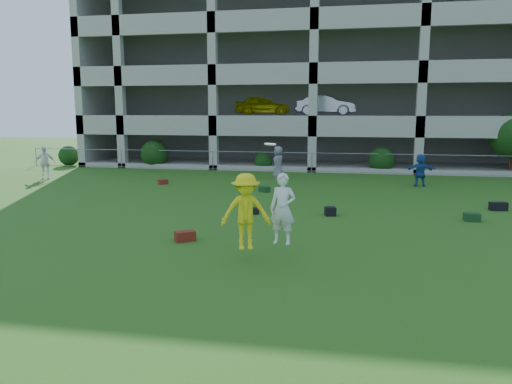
% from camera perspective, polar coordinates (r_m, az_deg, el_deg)
% --- Properties ---
extents(ground, '(100.00, 100.00, 0.00)m').
position_cam_1_polar(ground, '(11.05, -1.98, -9.71)').
color(ground, '#235114').
rests_on(ground, ground).
extents(bystander_b, '(1.09, 0.91, 1.74)m').
position_cam_1_polar(bystander_b, '(28.61, -23.02, 3.09)').
color(bystander_b, white).
rests_on(bystander_b, ground).
extents(bystander_c, '(0.64, 0.91, 1.75)m').
position_cam_1_polar(bystander_c, '(26.35, 2.54, 3.35)').
color(bystander_c, slate).
rests_on(bystander_c, ground).
extents(bystander_d, '(1.46, 0.49, 1.56)m').
position_cam_1_polar(bystander_d, '(25.10, 18.26, 2.39)').
color(bystander_d, '#204A93').
rests_on(bystander_d, ground).
extents(bag_red_a, '(0.62, 0.56, 0.28)m').
position_cam_1_polar(bag_red_a, '(14.08, -8.10, -5.01)').
color(bag_red_a, '#612010').
rests_on(bag_red_a, ground).
extents(bag_black_b, '(0.40, 0.25, 0.22)m').
position_cam_1_polar(bag_black_b, '(17.54, -0.35, -2.17)').
color(bag_black_b, black).
rests_on(bag_black_b, ground).
extents(bag_green_c, '(0.50, 0.35, 0.26)m').
position_cam_1_polar(bag_green_c, '(17.89, 23.45, -2.66)').
color(bag_green_c, '#123218').
rests_on(bag_green_c, ground).
extents(crate_d, '(0.43, 0.43, 0.30)m').
position_cam_1_polar(crate_d, '(17.45, 8.49, -2.20)').
color(crate_d, black).
rests_on(crate_d, ground).
extents(bag_black_e, '(0.65, 0.41, 0.30)m').
position_cam_1_polar(bag_black_e, '(20.19, 25.96, -1.48)').
color(bag_black_e, black).
rests_on(bag_black_e, ground).
extents(bag_red_f, '(0.50, 0.53, 0.24)m').
position_cam_1_polar(bag_red_f, '(24.98, -10.59, 1.14)').
color(bag_red_f, maroon).
rests_on(bag_red_f, ground).
extents(bag_green_g, '(0.57, 0.56, 0.25)m').
position_cam_1_polar(bag_green_g, '(22.27, 0.98, 0.33)').
color(bag_green_g, '#133518').
rests_on(bag_green_g, ground).
extents(frisbee_contest, '(1.89, 1.01, 2.59)m').
position_cam_1_polar(frisbee_contest, '(11.96, -0.24, -2.17)').
color(frisbee_contest, yellow).
rests_on(frisbee_contest, ground).
extents(parking_garage, '(30.00, 14.00, 12.00)m').
position_cam_1_polar(parking_garage, '(38.02, 7.64, 12.86)').
color(parking_garage, '#9E998C').
rests_on(parking_garage, ground).
extents(fence, '(36.06, 0.06, 1.20)m').
position_cam_1_polar(fence, '(29.42, 6.38, 3.42)').
color(fence, gray).
rests_on(fence, ground).
extents(shrub_row, '(34.38, 2.52, 3.50)m').
position_cam_1_polar(shrub_row, '(30.03, 15.32, 4.98)').
color(shrub_row, '#163D11').
rests_on(shrub_row, ground).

